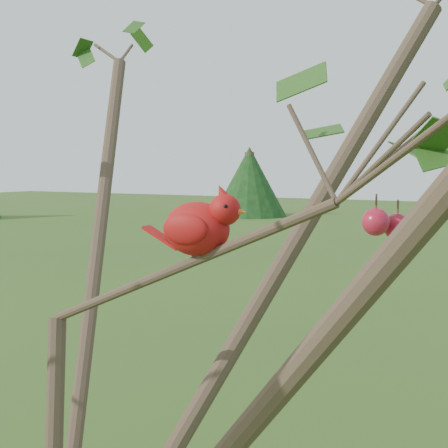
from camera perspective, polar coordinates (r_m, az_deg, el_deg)
name	(u,v)px	position (r m, az deg, el deg)	size (l,w,h in m)	color
crabapple_tree	(38,241)	(1.25, -15.18, -1.36)	(2.35, 2.05, 2.95)	#3D2C21
cardinal	(200,226)	(1.16, -1.98, -0.17)	(0.19, 0.10, 0.13)	#A80E15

